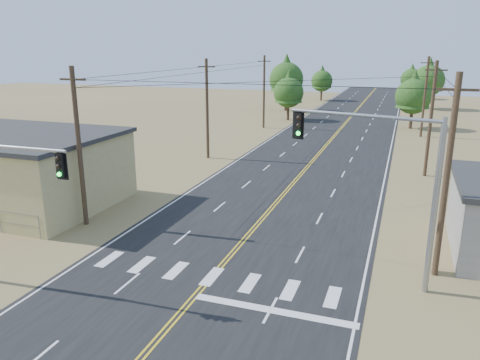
% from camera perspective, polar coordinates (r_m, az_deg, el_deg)
% --- Properties ---
extents(road, '(15.00, 200.00, 0.02)m').
position_cam_1_polar(road, '(43.69, 7.79, 1.10)').
color(road, black).
rests_on(road, ground).
extents(utility_pole_left_near, '(1.80, 0.30, 10.00)m').
position_cam_1_polar(utility_pole_left_near, '(30.66, -19.03, 3.86)').
color(utility_pole_left_near, '#4C3826').
rests_on(utility_pole_left_near, ground).
extents(utility_pole_left_mid, '(1.80, 0.30, 10.00)m').
position_cam_1_polar(utility_pole_left_mid, '(47.73, -4.03, 8.71)').
color(utility_pole_left_mid, '#4C3826').
rests_on(utility_pole_left_mid, ground).
extents(utility_pole_left_far, '(1.80, 0.30, 10.00)m').
position_cam_1_polar(utility_pole_left_far, '(66.45, 2.94, 10.74)').
color(utility_pole_left_far, '#4C3826').
rests_on(utility_pole_left_far, ground).
extents(utility_pole_right_near, '(1.80, 0.30, 10.00)m').
position_cam_1_polar(utility_pole_right_near, '(24.27, 23.88, 0.36)').
color(utility_pole_right_near, '#4C3826').
rests_on(utility_pole_right_near, ground).
extents(utility_pole_right_mid, '(1.80, 0.30, 10.00)m').
position_cam_1_polar(utility_pole_right_mid, '(43.90, 22.23, 6.95)').
color(utility_pole_right_mid, '#4C3826').
rests_on(utility_pole_right_mid, ground).
extents(utility_pole_right_far, '(1.80, 0.30, 10.00)m').
position_cam_1_polar(utility_pole_right_far, '(63.75, 21.60, 9.46)').
color(utility_pole_right_far, '#4C3826').
rests_on(utility_pole_right_far, ground).
extents(signal_mast_right, '(7.15, 2.05, 8.22)m').
position_cam_1_polar(signal_mast_right, '(22.63, 17.75, 1.19)').
color(signal_mast_right, gray).
rests_on(signal_mast_right, ground).
extents(tree_left_near, '(4.65, 4.65, 7.76)m').
position_cam_1_polar(tree_left_near, '(74.14, 5.95, 10.92)').
color(tree_left_near, '#3F2D1E').
rests_on(tree_left_near, ground).
extents(tree_left_mid, '(6.03, 6.03, 10.05)m').
position_cam_1_polar(tree_left_mid, '(85.41, 5.68, 12.52)').
color(tree_left_mid, '#3F2D1E').
rests_on(tree_left_mid, ground).
extents(tree_left_far, '(4.49, 4.49, 7.48)m').
position_cam_1_polar(tree_left_far, '(103.29, 9.96, 12.06)').
color(tree_left_far, '#3F2D1E').
rests_on(tree_left_far, ground).
extents(tree_right_near, '(4.88, 4.88, 8.13)m').
position_cam_1_polar(tree_right_near, '(70.02, 20.41, 9.93)').
color(tree_right_near, '#3F2D1E').
rests_on(tree_right_near, ground).
extents(tree_right_mid, '(5.65, 5.65, 9.41)m').
position_cam_1_polar(tree_right_mid, '(93.86, 22.05, 11.53)').
color(tree_right_mid, '#3F2D1E').
rests_on(tree_right_mid, ground).
extents(tree_right_far, '(4.63, 4.63, 7.71)m').
position_cam_1_polar(tree_right_far, '(111.79, 20.19, 11.69)').
color(tree_right_far, '#3F2D1E').
rests_on(tree_right_far, ground).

